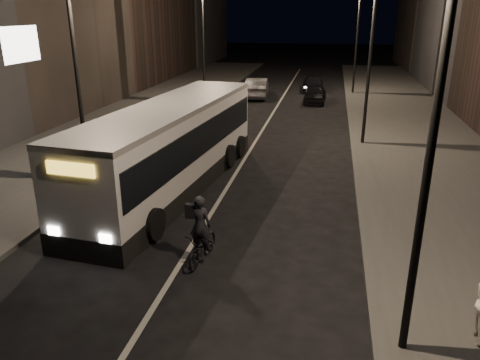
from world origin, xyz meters
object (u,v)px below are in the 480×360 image
at_px(car_far, 313,84).
at_px(streetlight_left_far, 206,29).
at_px(streetlight_left_near, 80,48).
at_px(cyclist_on_bicycle, 202,240).
at_px(streetlight_right_near, 422,92).
at_px(city_bus, 172,144).
at_px(car_near, 315,94).
at_px(streetlight_right_mid, 366,38).
at_px(car_mid, 257,88).
at_px(streetlight_right_far, 354,27).

bearing_deg(car_far, streetlight_left_far, -141.72).
relative_size(streetlight_left_near, cyclist_on_bicycle, 3.96).
relative_size(streetlight_right_near, city_bus, 0.65).
height_order(cyclist_on_bicycle, car_far, cyclist_on_bicycle).
distance_m(streetlight_left_near, car_near, 21.76).
height_order(streetlight_right_mid, streetlight_left_far, same).
distance_m(car_mid, car_far, 5.81).
xyz_separation_m(streetlight_left_near, car_mid, (3.29, 20.98, -4.57)).
relative_size(streetlight_right_mid, car_near, 2.10).
bearing_deg(streetlight_left_near, car_near, 67.93).
bearing_deg(streetlight_left_near, car_far, 73.03).
bearing_deg(city_bus, streetlight_right_far, 78.45).
xyz_separation_m(streetlight_right_mid, city_bus, (-7.42, -7.75, -3.55)).
bearing_deg(cyclist_on_bicycle, streetlight_left_near, 146.53).
bearing_deg(streetlight_right_far, city_bus, -107.35).
bearing_deg(car_far, car_mid, -141.71).
distance_m(streetlight_right_far, car_far, 5.72).
xyz_separation_m(streetlight_right_far, cyclist_on_bicycle, (-4.76, -29.18, -4.68)).
distance_m(streetlight_right_mid, city_bus, 11.30).
height_order(streetlight_left_near, city_bus, streetlight_left_near).
relative_size(streetlight_left_near, car_far, 1.91).
bearing_deg(car_near, streetlight_right_near, -83.07).
relative_size(streetlight_right_near, streetlight_right_mid, 1.00).
bearing_deg(car_mid, streetlight_right_far, -162.98).
bearing_deg(city_bus, streetlight_left_far, 106.16).
xyz_separation_m(cyclist_on_bicycle, car_near, (2.07, 24.86, -0.03)).
bearing_deg(streetlight_right_far, car_near, -121.87).
distance_m(streetlight_left_near, car_far, 26.44).
relative_size(streetlight_right_far, streetlight_left_far, 1.00).
relative_size(cyclist_on_bicycle, car_far, 0.48).
bearing_deg(car_mid, car_far, -143.08).
xyz_separation_m(streetlight_right_mid, streetlight_left_far, (-10.66, 10.00, 0.00)).
distance_m(streetlight_right_far, streetlight_left_far, 12.24).
relative_size(streetlight_left_far, city_bus, 0.65).
xyz_separation_m(car_near, car_far, (-0.39, 5.19, -0.04)).
height_order(streetlight_right_far, car_mid, streetlight_right_far).
xyz_separation_m(streetlight_left_far, city_bus, (3.25, -17.75, -3.55)).
xyz_separation_m(streetlight_right_near, streetlight_left_near, (-10.66, 8.00, 0.00)).
relative_size(city_bus, cyclist_on_bicycle, 6.11).
distance_m(streetlight_right_near, streetlight_left_near, 13.33).
distance_m(streetlight_right_near, streetlight_right_far, 32.00).
bearing_deg(car_mid, streetlight_right_near, 99.02).
bearing_deg(streetlight_right_far, car_far, 164.10).
relative_size(streetlight_right_mid, city_bus, 0.65).
distance_m(cyclist_on_bicycle, car_far, 30.10).
distance_m(streetlight_left_far, city_bus, 18.39).
relative_size(city_bus, car_mid, 2.60).
relative_size(streetlight_right_near, car_mid, 1.69).
relative_size(streetlight_right_far, car_far, 1.91).
height_order(streetlight_right_far, streetlight_left_far, same).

